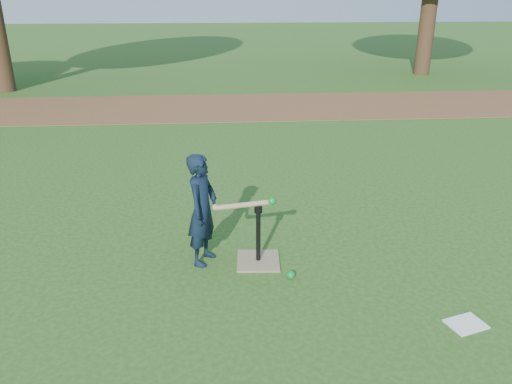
{
  "coord_description": "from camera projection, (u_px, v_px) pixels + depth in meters",
  "views": [
    {
      "loc": [
        -0.19,
        -4.24,
        2.59
      ],
      "look_at": [
        0.17,
        0.51,
        0.65
      ],
      "focal_mm": 35.0,
      "sensor_mm": 36.0,
      "label": 1
    }
  ],
  "objects": [
    {
      "name": "wiffle_ball_ground",
      "position": [
        291.0,
        275.0,
        4.8
      ],
      "size": [
        0.08,
        0.08,
        0.08
      ],
      "primitive_type": "sphere",
      "color": "#0C882C",
      "rests_on": "ground"
    },
    {
      "name": "ground",
      "position": [
        243.0,
        273.0,
        4.9
      ],
      "size": [
        80.0,
        80.0,
        0.0
      ],
      "primitive_type": "plane",
      "color": "#285116",
      "rests_on": "ground"
    },
    {
      "name": "clipboard",
      "position": [
        466.0,
        324.0,
        4.15
      ],
      "size": [
        0.35,
        0.31,
        0.01
      ],
      "primitive_type": "cube",
      "rotation": [
        0.0,
        0.0,
        0.29
      ],
      "color": "white",
      "rests_on": "ground"
    },
    {
      "name": "swing_action",
      "position": [
        248.0,
        204.0,
        4.83
      ],
      "size": [
        0.63,
        0.17,
        0.11
      ],
      "color": "tan",
      "rests_on": "ground"
    },
    {
      "name": "child",
      "position": [
        202.0,
        210.0,
        4.91
      ],
      "size": [
        0.42,
        0.49,
        1.15
      ],
      "primitive_type": "imported",
      "rotation": [
        0.0,
        0.0,
        1.17
      ],
      "color": "black",
      "rests_on": "ground"
    },
    {
      "name": "dirt_strip",
      "position": [
        227.0,
        107.0,
        11.83
      ],
      "size": [
        24.0,
        3.0,
        0.01
      ],
      "primitive_type": "cube",
      "color": "brown",
      "rests_on": "ground"
    },
    {
      "name": "batting_tee",
      "position": [
        258.0,
        252.0,
        5.07
      ],
      "size": [
        0.46,
        0.46,
        0.61
      ],
      "color": "#93805D",
      "rests_on": "ground"
    }
  ]
}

